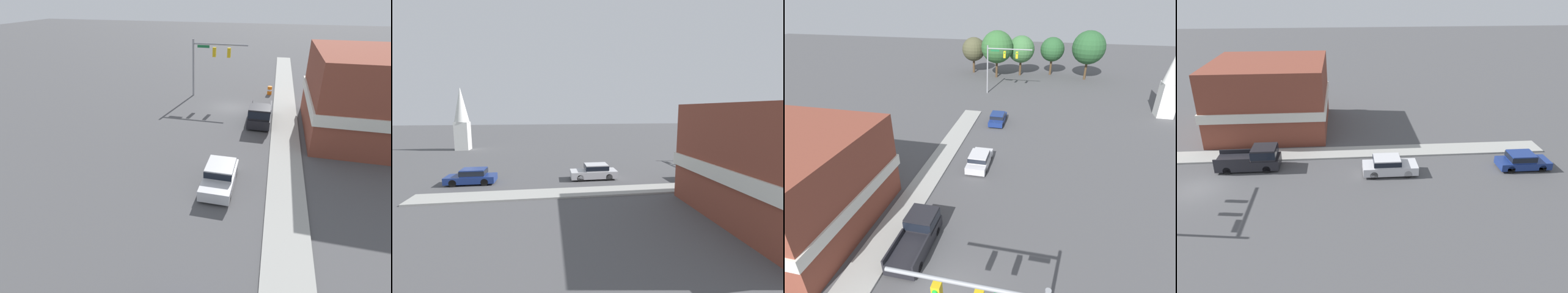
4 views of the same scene
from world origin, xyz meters
TOP-DOWN VIEW (x-y plane):
  - ground_plane at (0.00, 0.00)m, footprint 200.00×200.00m
  - sidewalk_curb at (-5.70, 0.00)m, footprint 2.40×60.00m
  - car_lead at (-1.45, 15.05)m, footprint 1.93×4.51m
  - car_second_ahead at (-1.53, 26.50)m, footprint 1.84×4.35m
  - pickup_truck_parked at (-3.27, 3.81)m, footprint 2.06×5.23m
  - corner_brick_building at (-13.01, 3.87)m, footprint 11.53×11.79m

SIDE VIEW (x-z plane):
  - ground_plane at x=0.00m, z-range 0.00..0.00m
  - sidewalk_curb at x=-5.70m, z-range 0.00..0.14m
  - car_second_ahead at x=-1.53m, z-range 0.03..1.45m
  - car_lead at x=-1.45m, z-range 0.03..1.52m
  - pickup_truck_parked at x=-3.27m, z-range -0.02..1.94m
  - corner_brick_building at x=-13.01m, z-range -0.06..7.12m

